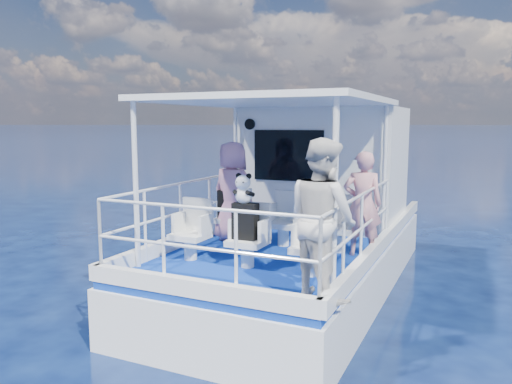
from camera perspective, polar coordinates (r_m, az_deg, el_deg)
ground at (r=8.02m, az=2.55°, el=-12.70°), size 2000.00×2000.00×0.00m
hull at (r=8.90m, az=5.03°, el=-10.61°), size 3.00×7.00×1.60m
deck at (r=8.67m, az=5.10°, el=-5.27°), size 2.90×6.90×0.10m
cabin at (r=9.72m, az=7.78°, el=2.97°), size 2.85×2.00×2.20m
canopy at (r=7.34m, az=2.10°, el=10.39°), size 3.00×3.20×0.08m
canopy_posts at (r=7.33m, az=1.91°, el=1.46°), size 2.77×2.97×2.20m
railings at (r=7.13m, az=0.86°, el=-3.60°), size 2.84×3.59×1.00m
seat_port_fwd at (r=8.26m, az=-2.68°, el=-4.22°), size 0.48×0.46×0.38m
seat_center_fwd at (r=7.89m, az=3.15°, el=-4.79°), size 0.48×0.46×0.38m
seat_stbd_fwd at (r=7.61m, az=9.49°, el=-5.35°), size 0.48×0.46×0.38m
seat_port_aft at (r=7.16m, az=-7.51°, el=-6.16°), size 0.48×0.46×0.38m
seat_center_aft at (r=6.73m, az=-0.97°, el=-6.99°), size 0.48×0.46×0.38m
seat_stbd_aft at (r=6.41m, az=6.37°, el=-7.81°), size 0.48×0.46×0.38m
passenger_port_fwd at (r=8.07m, az=-2.70°, el=0.00°), size 0.70×0.57×1.63m
passenger_stbd_fwd at (r=7.36m, az=12.08°, el=-1.33°), size 0.64×0.50×1.53m
passenger_stbd_aft at (r=5.48m, az=7.58°, el=-3.07°), size 1.09×1.04×1.76m
backpack_port at (r=8.12m, az=-3.05°, el=-1.41°), size 0.35×0.20×0.46m
backpack_center at (r=6.64m, az=-1.23°, el=-3.35°), size 0.33×0.18×0.49m
compact_camera at (r=8.08m, az=-3.22°, el=0.38°), size 0.09×0.05×0.05m
panda at (r=6.56m, az=-1.41°, el=0.41°), size 0.26×0.21×0.39m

